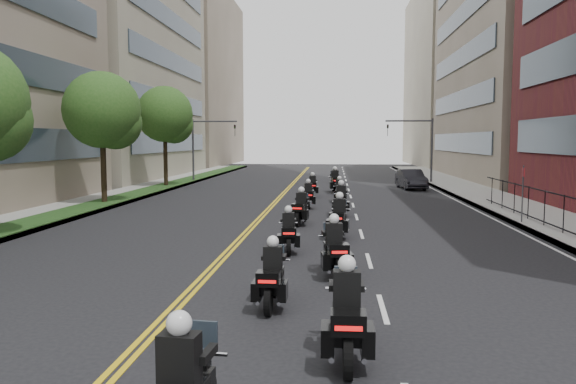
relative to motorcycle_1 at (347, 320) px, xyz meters
name	(u,v)px	position (x,y,z in m)	size (l,w,h in m)	color
sidewalk_right	(510,205)	(9.68, 23.03, -0.64)	(4.00, 90.00, 0.15)	gray
sidewalk_left	(98,202)	(-14.32, 23.03, -0.64)	(4.00, 90.00, 0.15)	gray
grass_strip	(111,200)	(-13.52, 23.03, -0.54)	(2.00, 90.00, 0.04)	#153814
building_right_tan	(543,19)	(19.15, 46.03, 14.29)	(15.11, 28.00, 30.00)	#796B58
building_right_far	(467,77)	(19.18, 76.03, 12.29)	(15.00, 28.00, 26.00)	gray
building_left_mid	(93,6)	(-24.30, 46.03, 16.29)	(16.11, 28.00, 34.00)	gray
building_left_far	(177,79)	(-24.32, 76.03, 12.29)	(16.00, 28.00, 26.00)	#796B58
street_trees	(59,111)	(-13.37, 16.63, 4.42)	(4.40, 38.40, 7.98)	#322616
traffic_signal_right	(421,141)	(7.21, 40.03, 2.99)	(4.09, 0.20, 5.60)	#3F3F44
traffic_signal_left	(204,141)	(-11.86, 40.03, 2.99)	(4.09, 0.20, 5.60)	#3F3F44
motorcycle_1	(347,320)	(0.00, 0.00, 0.00)	(0.56, 2.44, 1.80)	black
motorcycle_2	(272,279)	(-1.61, 2.98, -0.08)	(0.50, 2.18, 1.61)	black
motorcycle_3	(335,252)	(-0.20, 5.97, -0.03)	(0.72, 2.34, 1.73)	black
motorcycle_4	(288,234)	(-1.75, 9.18, -0.09)	(0.58, 2.12, 1.57)	black
motorcycle_5	(339,220)	(-0.03, 12.15, -0.01)	(0.68, 2.39, 1.77)	black
motorcycle_6	(301,210)	(-1.70, 15.37, -0.05)	(0.67, 2.28, 1.68)	black
motorcycle_7	(341,202)	(0.12, 18.42, -0.01)	(0.56, 2.41, 1.78)	black
motorcycle_8	(308,197)	(-1.64, 21.47, -0.07)	(0.56, 2.19, 1.62)	black
motorcycle_9	(340,192)	(0.11, 24.62, -0.09)	(0.52, 2.15, 1.59)	black
motorcycle_10	(313,187)	(-1.65, 27.67, -0.07)	(0.52, 2.21, 1.63)	black
motorcycle_11	(335,182)	(-0.15, 30.75, 0.03)	(0.75, 2.54, 1.88)	black
parked_sedan	(411,179)	(5.68, 34.23, 0.04)	(1.59, 4.56, 1.50)	black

